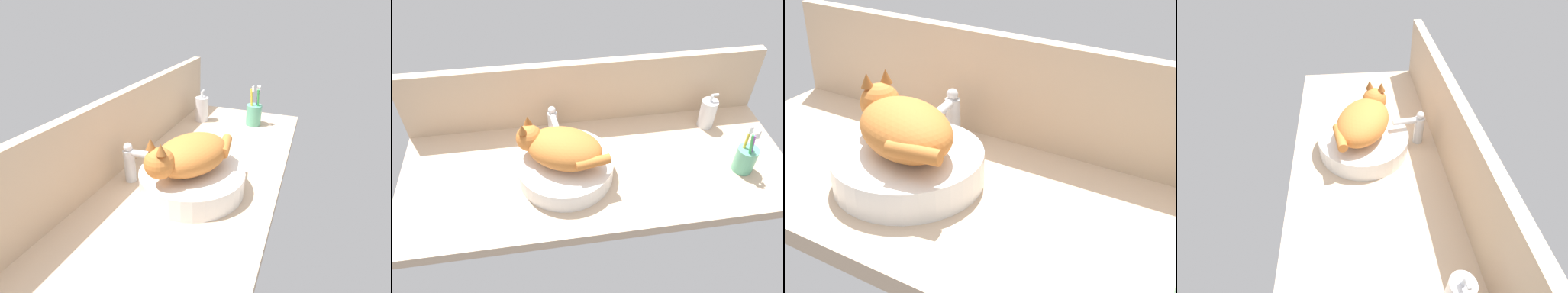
% 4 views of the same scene
% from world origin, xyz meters
% --- Properties ---
extents(ground_plane, '(1.35, 0.56, 0.04)m').
position_xyz_m(ground_plane, '(0.00, 0.00, -0.02)').
color(ground_plane, tan).
extents(backsplash_panel, '(1.35, 0.04, 0.26)m').
position_xyz_m(backsplash_panel, '(0.00, 0.26, 0.13)').
color(backsplash_panel, '#CCAD8C').
rests_on(backsplash_panel, ground_plane).
extents(sink_basin, '(0.32, 0.32, 0.07)m').
position_xyz_m(sink_basin, '(-0.11, -0.03, 0.04)').
color(sink_basin, white).
rests_on(sink_basin, ground_plane).
extents(cat, '(0.30, 0.26, 0.14)m').
position_xyz_m(cat, '(-0.12, -0.02, 0.13)').
color(cat, '#CC7533').
rests_on(cat, sink_basin).
extents(faucet, '(0.04, 0.12, 0.14)m').
position_xyz_m(faucet, '(-0.13, 0.17, 0.07)').
color(faucet, silver).
rests_on(faucet, ground_plane).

